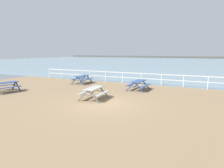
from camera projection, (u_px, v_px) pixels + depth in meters
name	position (u px, v px, depth m)	size (l,w,h in m)	color
ground_plane	(103.00, 105.00, 11.75)	(30.00, 24.00, 0.20)	#846B4C
sea_band	(185.00, 62.00, 58.78)	(142.00, 90.00, 0.01)	gray
distant_shoreline	(193.00, 58.00, 97.13)	(142.00, 6.00, 1.80)	#4C4C47
seaward_railing	(141.00, 77.00, 18.52)	(23.07, 0.07, 1.08)	white
picnic_table_near_left	(82.00, 78.00, 19.04)	(1.59, 1.85, 0.80)	#334C84
picnic_table_near_right	(94.00, 91.00, 12.65)	(1.66, 1.90, 0.80)	gray
picnic_table_mid_centre	(5.00, 85.00, 14.93)	(1.91, 2.12, 0.80)	#334C84
picnic_table_far_left	(138.00, 83.00, 15.70)	(1.63, 1.88, 0.80)	#334C84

